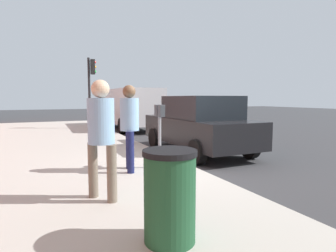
{
  "coord_description": "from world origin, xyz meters",
  "views": [
    {
      "loc": [
        -6.22,
        3.17,
        1.71
      ],
      "look_at": [
        -0.64,
        0.63,
        1.1
      ],
      "focal_mm": 30.31,
      "sensor_mm": 36.0,
      "label": 1
    }
  ],
  "objects_px": {
    "parking_meter": "(160,123)",
    "parked_sedan_near": "(199,124)",
    "parked_van_far": "(131,106)",
    "pedestrian_at_meter": "(129,120)",
    "pedestrian_bystander": "(101,129)",
    "trash_bin": "(170,196)",
    "traffic_signal": "(91,81)"
  },
  "relations": [
    {
      "from": "parked_sedan_near",
      "to": "trash_bin",
      "type": "height_order",
      "value": "parked_sedan_near"
    },
    {
      "from": "parked_sedan_near",
      "to": "parking_meter",
      "type": "bearing_deg",
      "value": 131.29
    },
    {
      "from": "pedestrian_bystander",
      "to": "parked_van_far",
      "type": "xyz_separation_m",
      "value": [
        10.45,
        -3.67,
        0.01
      ]
    },
    {
      "from": "parking_meter",
      "to": "pedestrian_bystander",
      "type": "distance_m",
      "value": 2.17
    },
    {
      "from": "parked_van_far",
      "to": "traffic_signal",
      "type": "distance_m",
      "value": 2.43
    },
    {
      "from": "traffic_signal",
      "to": "trash_bin",
      "type": "distance_m",
      "value": 12.52
    },
    {
      "from": "parked_sedan_near",
      "to": "parked_van_far",
      "type": "height_order",
      "value": "parked_van_far"
    },
    {
      "from": "parking_meter",
      "to": "pedestrian_bystander",
      "type": "xyz_separation_m",
      "value": [
        -1.48,
        1.58,
        0.08
      ]
    },
    {
      "from": "pedestrian_at_meter",
      "to": "parked_van_far",
      "type": "distance_m",
      "value": 9.37
    },
    {
      "from": "parking_meter",
      "to": "parked_sedan_near",
      "type": "xyz_separation_m",
      "value": [
        1.84,
        -2.09,
        -0.27
      ]
    },
    {
      "from": "pedestrian_at_meter",
      "to": "parked_sedan_near",
      "type": "height_order",
      "value": "pedestrian_at_meter"
    },
    {
      "from": "pedestrian_at_meter",
      "to": "pedestrian_bystander",
      "type": "distance_m",
      "value": 1.75
    },
    {
      "from": "pedestrian_at_meter",
      "to": "trash_bin",
      "type": "xyz_separation_m",
      "value": [
        -3.1,
        0.49,
        -0.58
      ]
    },
    {
      "from": "pedestrian_at_meter",
      "to": "parked_van_far",
      "type": "relative_size",
      "value": 0.35
    },
    {
      "from": "parking_meter",
      "to": "pedestrian_at_meter",
      "type": "height_order",
      "value": "pedestrian_at_meter"
    },
    {
      "from": "pedestrian_at_meter",
      "to": "parked_van_far",
      "type": "height_order",
      "value": "parked_van_far"
    },
    {
      "from": "pedestrian_bystander",
      "to": "pedestrian_at_meter",
      "type": "bearing_deg",
      "value": 25.82
    },
    {
      "from": "traffic_signal",
      "to": "trash_bin",
      "type": "bearing_deg",
      "value": 174.2
    },
    {
      "from": "parking_meter",
      "to": "parked_van_far",
      "type": "relative_size",
      "value": 0.27
    },
    {
      "from": "parking_meter",
      "to": "parked_sedan_near",
      "type": "relative_size",
      "value": 0.32
    },
    {
      "from": "pedestrian_at_meter",
      "to": "trash_bin",
      "type": "height_order",
      "value": "pedestrian_at_meter"
    },
    {
      "from": "traffic_signal",
      "to": "trash_bin",
      "type": "height_order",
      "value": "traffic_signal"
    },
    {
      "from": "pedestrian_bystander",
      "to": "trash_bin",
      "type": "relative_size",
      "value": 1.81
    },
    {
      "from": "pedestrian_at_meter",
      "to": "pedestrian_bystander",
      "type": "relative_size",
      "value": 1.0
    },
    {
      "from": "parked_sedan_near",
      "to": "parked_van_far",
      "type": "relative_size",
      "value": 0.84
    },
    {
      "from": "parked_van_far",
      "to": "trash_bin",
      "type": "distance_m",
      "value": 12.49
    },
    {
      "from": "parking_meter",
      "to": "traffic_signal",
      "type": "bearing_deg",
      "value": -0.46
    },
    {
      "from": "pedestrian_at_meter",
      "to": "traffic_signal",
      "type": "height_order",
      "value": "traffic_signal"
    },
    {
      "from": "traffic_signal",
      "to": "trash_bin",
      "type": "relative_size",
      "value": 3.56
    },
    {
      "from": "parking_meter",
      "to": "pedestrian_bystander",
      "type": "bearing_deg",
      "value": 133.15
    },
    {
      "from": "parking_meter",
      "to": "trash_bin",
      "type": "bearing_deg",
      "value": 159.05
    },
    {
      "from": "pedestrian_bystander",
      "to": "traffic_signal",
      "type": "relative_size",
      "value": 0.51
    }
  ]
}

